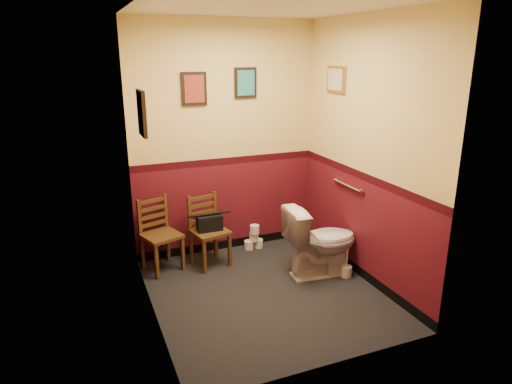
# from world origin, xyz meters

# --- Properties ---
(floor) EXTENTS (2.20, 2.40, 0.00)m
(floor) POSITION_xyz_m (0.00, 0.00, 0.00)
(floor) COLOR black
(floor) RESTS_ON ground
(ceiling) EXTENTS (2.20, 2.40, 0.00)m
(ceiling) POSITION_xyz_m (0.00, 0.00, 2.70)
(ceiling) COLOR silver
(ceiling) RESTS_ON ground
(wall_back) EXTENTS (2.20, 0.00, 2.70)m
(wall_back) POSITION_xyz_m (0.00, 1.20, 1.35)
(wall_back) COLOR #56111B
(wall_back) RESTS_ON ground
(wall_front) EXTENTS (2.20, 0.00, 2.70)m
(wall_front) POSITION_xyz_m (0.00, -1.20, 1.35)
(wall_front) COLOR #56111B
(wall_front) RESTS_ON ground
(wall_left) EXTENTS (0.00, 2.40, 2.70)m
(wall_left) POSITION_xyz_m (-1.10, 0.00, 1.35)
(wall_left) COLOR #56111B
(wall_left) RESTS_ON ground
(wall_right) EXTENTS (0.00, 2.40, 2.70)m
(wall_right) POSITION_xyz_m (1.10, 0.00, 1.35)
(wall_right) COLOR #56111B
(wall_right) RESTS_ON ground
(grab_bar) EXTENTS (0.05, 0.56, 0.06)m
(grab_bar) POSITION_xyz_m (1.07, 0.25, 0.95)
(grab_bar) COLOR silver
(grab_bar) RESTS_ON wall_right
(framed_print_back_a) EXTENTS (0.28, 0.04, 0.36)m
(framed_print_back_a) POSITION_xyz_m (-0.35, 1.18, 1.95)
(framed_print_back_a) COLOR black
(framed_print_back_a) RESTS_ON wall_back
(framed_print_back_b) EXTENTS (0.26, 0.04, 0.34)m
(framed_print_back_b) POSITION_xyz_m (0.25, 1.18, 2.00)
(framed_print_back_b) COLOR black
(framed_print_back_b) RESTS_ON wall_back
(framed_print_left) EXTENTS (0.04, 0.30, 0.38)m
(framed_print_left) POSITION_xyz_m (-1.08, 0.10, 1.85)
(framed_print_left) COLOR black
(framed_print_left) RESTS_ON wall_left
(framed_print_right) EXTENTS (0.04, 0.34, 0.28)m
(framed_print_right) POSITION_xyz_m (1.08, 0.60, 2.05)
(framed_print_right) COLOR olive
(framed_print_right) RESTS_ON wall_right
(toilet) EXTENTS (0.82, 0.49, 0.77)m
(toilet) POSITION_xyz_m (0.72, 0.17, 0.39)
(toilet) COLOR white
(toilet) RESTS_ON floor
(toilet_brush) EXTENTS (0.12, 0.12, 0.43)m
(toilet_brush) POSITION_xyz_m (0.96, 0.00, 0.07)
(toilet_brush) COLOR silver
(toilet_brush) RESTS_ON floor
(chair_left) EXTENTS (0.48, 0.48, 0.81)m
(chair_left) POSITION_xyz_m (-0.86, 0.96, 0.41)
(chair_left) COLOR brown
(chair_left) RESTS_ON floor
(chair_right) EXTENTS (0.44, 0.44, 0.80)m
(chair_right) POSITION_xyz_m (-0.33, 0.88, 0.40)
(chair_right) COLOR brown
(chair_right) RESTS_ON floor
(handbag) EXTENTS (0.28, 0.14, 0.20)m
(handbag) POSITION_xyz_m (-0.32, 0.84, 0.51)
(handbag) COLOR black
(handbag) RESTS_ON chair_right
(tp_stack) EXTENTS (0.24, 0.15, 0.31)m
(tp_stack) POSITION_xyz_m (0.30, 1.06, 0.13)
(tp_stack) COLOR silver
(tp_stack) RESTS_ON floor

